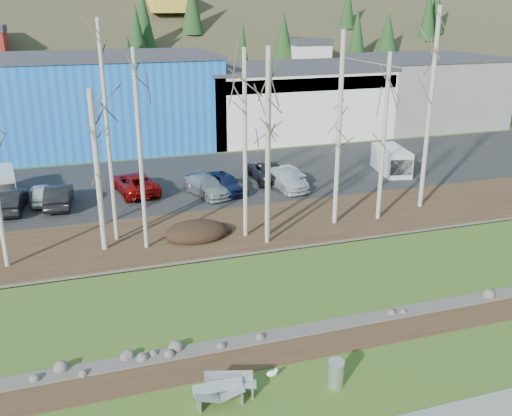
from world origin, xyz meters
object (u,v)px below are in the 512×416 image
object	(u,v)px
car_2	(135,183)
car_0	(42,193)
litter_bin	(336,375)
car_1	(11,200)
car_5	(280,174)
car_6	(268,171)
bench_intact	(231,384)
van_grey	(1,185)
bench_damaged	(219,394)
car_3	(207,186)
seagull	(272,373)
car_9	(59,196)
van_white	(392,161)
car_7	(284,179)
car_4	(225,183)

from	to	relation	value
car_2	car_0	bearing A→B (deg)	-7.64
litter_bin	car_1	bearing A→B (deg)	117.97
car_5	car_6	size ratio (longest dim) A/B	0.79
bench_intact	car_6	world-z (taller)	car_6
car_0	car_1	world-z (taller)	car_1
car_5	van_grey	xyz separation A→B (m)	(-18.94, 2.59, 0.26)
car_0	car_5	size ratio (longest dim) A/B	0.92
car_5	car_1	bearing A→B (deg)	-19.10
bench_damaged	car_3	bearing A→B (deg)	78.94
seagull	van_grey	world-z (taller)	van_grey
bench_damaged	van_grey	distance (m)	26.12
seagull	car_9	size ratio (longest dim) A/B	0.11
seagull	car_6	xyz separation A→B (m)	(7.73, 22.42, 0.67)
van_white	litter_bin	bearing A→B (deg)	-114.13
bench_intact	car_7	size ratio (longest dim) A/B	0.37
car_0	car_4	xyz separation A→B (m)	(11.98, -1.62, 0.06)
car_0	car_7	bearing A→B (deg)	170.26
car_0	car_9	distance (m)	1.56
seagull	car_1	distance (m)	23.29
van_grey	car_0	bearing A→B (deg)	-40.50
seagull	car_6	size ratio (longest dim) A/B	0.09
bench_damaged	litter_bin	xyz separation A→B (m)	(4.03, -0.38, 0.08)
litter_bin	car_2	world-z (taller)	car_2
car_1	car_3	size ratio (longest dim) A/B	0.98
seagull	car_4	size ratio (longest dim) A/B	0.12
litter_bin	seagull	size ratio (longest dim) A/B	1.94
car_1	car_7	distance (m)	18.06
litter_bin	van_grey	distance (m)	28.04
litter_bin	car_5	bearing A→B (deg)	74.15
car_6	car_0	bearing A→B (deg)	4.52
bench_intact	litter_bin	bearing A→B (deg)	5.31
car_7	car_6	bearing A→B (deg)	89.64
car_3	car_4	size ratio (longest dim) A/B	1.09
car_1	car_5	bearing A→B (deg)	-174.30
car_0	car_6	bearing A→B (deg)	178.19
car_5	bench_intact	bearing A→B (deg)	45.56
car_1	car_7	world-z (taller)	car_1
bench_intact	car_4	distance (m)	21.70
car_9	van_white	distance (m)	24.48
car_1	car_5	size ratio (longest dim) A/B	1.08
bench_damaged	car_3	xyz separation A→B (m)	(4.71, 21.15, 0.42)
bench_damaged	car_0	distance (m)	23.71
car_3	seagull	bearing A→B (deg)	-113.33
car_9	bench_intact	bearing A→B (deg)	108.96
van_grey	bench_intact	bearing A→B (deg)	-76.11
car_2	car_5	world-z (taller)	car_2
litter_bin	car_0	bearing A→B (deg)	113.20
litter_bin	car_9	xyz separation A→B (m)	(-8.93, 22.20, 0.41)
car_9	car_7	bearing A→B (deg)	-178.58
bench_intact	car_7	bearing A→B (deg)	81.34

